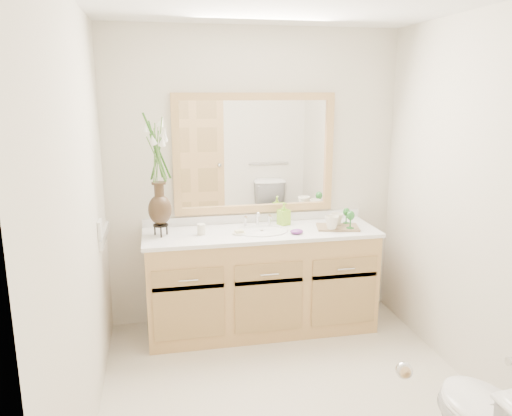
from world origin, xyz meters
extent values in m
plane|color=beige|center=(0.00, 0.00, 0.00)|extent=(2.60, 2.60, 0.00)
cube|color=silver|center=(0.00, 1.30, 1.20)|extent=(2.40, 0.02, 2.40)
cube|color=silver|center=(0.00, -1.30, 1.20)|extent=(2.40, 0.02, 2.40)
cube|color=silver|center=(-1.20, 0.00, 1.20)|extent=(0.02, 2.60, 2.40)
cube|color=silver|center=(1.20, 0.00, 1.20)|extent=(0.02, 2.60, 2.40)
cube|color=tan|center=(0.00, 1.01, 0.40)|extent=(1.80, 0.55, 0.80)
cube|color=white|center=(0.00, 1.01, 0.82)|extent=(1.84, 0.57, 0.03)
ellipsoid|color=white|center=(0.00, 0.99, 0.78)|extent=(0.38, 0.30, 0.12)
cylinder|color=silver|center=(0.00, 1.17, 0.89)|extent=(0.02, 0.02, 0.11)
cylinder|color=silver|center=(-0.10, 1.17, 0.87)|extent=(0.02, 0.02, 0.08)
cylinder|color=silver|center=(0.10, 1.17, 0.87)|extent=(0.02, 0.02, 0.08)
cube|color=white|center=(0.00, 1.28, 1.41)|extent=(1.20, 0.01, 0.85)
cube|color=tan|center=(0.00, 1.28, 1.86)|extent=(1.32, 0.04, 0.06)
cube|color=tan|center=(0.00, 1.28, 0.95)|extent=(1.32, 0.04, 0.06)
cube|color=tan|center=(-0.63, 1.28, 1.41)|extent=(0.06, 0.04, 0.85)
cube|color=tan|center=(0.63, 1.28, 1.41)|extent=(0.06, 0.04, 0.85)
cube|color=white|center=(-1.19, 0.76, 0.98)|extent=(0.02, 0.12, 0.12)
cube|color=tan|center=(-0.30, -1.29, 1.00)|extent=(0.80, 0.03, 2.00)
cylinder|color=black|center=(-0.78, 1.03, 0.91)|extent=(0.11, 0.11, 0.01)
ellipsoid|color=#302415|center=(-0.78, 1.03, 1.03)|extent=(0.18, 0.18, 0.23)
cylinder|color=#302415|center=(-0.78, 1.03, 1.18)|extent=(0.07, 0.07, 0.10)
cylinder|color=#4C7A33|center=(-0.78, 1.03, 1.45)|extent=(0.06, 0.06, 0.42)
cylinder|color=beige|center=(-0.47, 1.00, 0.87)|extent=(0.06, 0.06, 0.08)
cylinder|color=beige|center=(-0.19, 0.95, 0.84)|extent=(0.10, 0.10, 0.01)
cube|color=beige|center=(-0.19, 0.95, 0.85)|extent=(0.07, 0.06, 0.02)
imported|color=#8ECF30|center=(0.22, 1.16, 0.91)|extent=(0.10, 0.10, 0.17)
ellipsoid|color=#69297D|center=(0.25, 0.88, 0.85)|extent=(0.13, 0.12, 0.04)
cube|color=brown|center=(0.62, 0.96, 0.84)|extent=(0.37, 0.29, 0.02)
imported|color=beige|center=(0.54, 0.90, 0.90)|extent=(0.14, 0.13, 0.11)
imported|color=beige|center=(0.62, 1.01, 0.90)|extent=(0.14, 0.14, 0.10)
cylinder|color=#246C26|center=(0.69, 0.89, 0.85)|extent=(0.06, 0.06, 0.01)
cylinder|color=#246C26|center=(0.69, 0.89, 0.89)|extent=(0.01, 0.01, 0.09)
ellipsoid|color=#246C26|center=(0.69, 0.89, 0.95)|extent=(0.06, 0.06, 0.08)
cylinder|color=#246C26|center=(0.72, 1.04, 0.85)|extent=(0.05, 0.05, 0.01)
cylinder|color=#246C26|center=(0.72, 1.04, 0.89)|extent=(0.01, 0.01, 0.08)
ellipsoid|color=#246C26|center=(0.72, 1.04, 0.94)|extent=(0.06, 0.06, 0.07)
camera|label=1|loc=(-0.79, -2.68, 1.91)|focal=35.00mm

